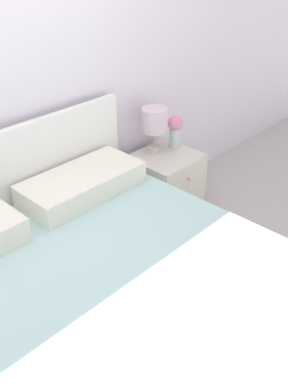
{
  "coord_description": "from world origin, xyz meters",
  "views": [
    {
      "loc": [
        -1.03,
        -2.18,
        2.0
      ],
      "look_at": [
        0.62,
        -0.6,
        0.62
      ],
      "focal_mm": 42.0,
      "sensor_mm": 36.0,
      "label": 1
    }
  ],
  "objects": [
    {
      "name": "table_lamp",
      "position": [
        1.23,
        -0.14,
        0.75
      ],
      "size": [
        0.19,
        0.19,
        0.35
      ],
      "color": "beige",
      "rests_on": "nightstand"
    },
    {
      "name": "flower_vase",
      "position": [
        1.41,
        -0.18,
        0.66
      ],
      "size": [
        0.12,
        0.12,
        0.25
      ],
      "color": "silver",
      "rests_on": "nightstand"
    },
    {
      "name": "nightstand",
      "position": [
        1.25,
        -0.24,
        0.25
      ],
      "size": [
        0.47,
        0.45,
        0.51
      ],
      "color": "silver",
      "rests_on": "ground_plane"
    },
    {
      "name": "ground_plane",
      "position": [
        0.0,
        0.0,
        0.0
      ],
      "size": [
        12.0,
        12.0,
        0.0
      ],
      "primitive_type": "plane",
      "color": "#BCB7B2"
    },
    {
      "name": "bed",
      "position": [
        0.0,
        -1.03,
        0.29
      ],
      "size": [
        1.87,
        2.2,
        1.0
      ],
      "color": "tan",
      "rests_on": "ground_plane"
    }
  ]
}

